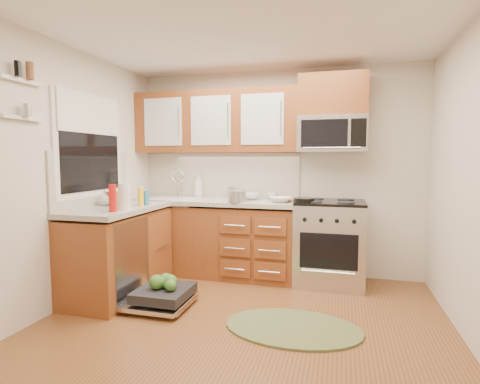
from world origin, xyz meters
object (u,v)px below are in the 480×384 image
(sink, at_px, (173,208))
(bowl_a, at_px, (280,200))
(bowl_b, at_px, (249,196))
(rug, at_px, (293,328))
(paper_towel_roll, at_px, (124,197))
(cutting_board, at_px, (287,200))
(skillet, at_px, (304,200))
(dishwasher, at_px, (160,297))
(upper_cabinets, at_px, (216,122))
(microwave, at_px, (332,134))
(range, at_px, (329,243))
(stock_pot, at_px, (237,197))
(cup, at_px, (272,196))

(sink, bearing_deg, bowl_a, -2.44)
(sink, distance_m, bowl_b, 0.98)
(rug, relative_size, paper_towel_roll, 4.51)
(cutting_board, bearing_deg, skillet, -51.41)
(sink, xyz_separation_m, dishwasher, (0.39, -1.12, -0.70))
(skillet, height_order, paper_towel_roll, paper_towel_roll)
(skillet, height_order, bowl_a, skillet)
(upper_cabinets, height_order, rug, upper_cabinets)
(microwave, xyz_separation_m, sink, (-1.93, -0.13, -0.90))
(range, relative_size, cutting_board, 3.24)
(stock_pot, bearing_deg, cup, 52.40)
(bowl_a, height_order, cup, cup)
(bowl_b, bearing_deg, stock_pot, -101.20)
(paper_towel_roll, bearing_deg, stock_pot, 44.22)
(stock_pot, bearing_deg, upper_cabinets, 136.26)
(rug, height_order, bowl_b, bowl_b)
(bowl_a, bearing_deg, cup, 117.17)
(range, xyz_separation_m, bowl_a, (-0.55, -0.07, 0.48))
(skillet, bearing_deg, sink, 174.95)
(microwave, xyz_separation_m, cup, (-0.70, 0.10, -0.73))
(bowl_b, bearing_deg, upper_cabinets, 176.65)
(dishwasher, relative_size, skillet, 3.06)
(range, height_order, skillet, skillet)
(skillet, height_order, bowl_b, bowl_b)
(bowl_a, bearing_deg, dishwasher, -132.87)
(dishwasher, distance_m, bowl_b, 1.62)
(sink, relative_size, rug, 0.54)
(rug, relative_size, skillet, 5.00)
(sink, height_order, dishwasher, sink)
(range, xyz_separation_m, rug, (-0.25, -1.27, -0.46))
(dishwasher, bearing_deg, bowl_b, 65.43)
(bowl_b, bearing_deg, bowl_a, -24.43)
(rug, distance_m, cup, 1.83)
(bowl_a, distance_m, cup, 0.32)
(upper_cabinets, bearing_deg, microwave, -1.02)
(bowl_b, bearing_deg, paper_towel_roll, -128.66)
(cup, bearing_deg, sink, -169.38)
(microwave, height_order, skillet, microwave)
(rug, xyz_separation_m, bowl_a, (-0.31, 1.20, 0.95))
(upper_cabinets, relative_size, cup, 17.83)
(upper_cabinets, distance_m, rug, 2.61)
(bowl_a, relative_size, cup, 2.17)
(range, bearing_deg, cutting_board, 166.50)
(range, height_order, stock_pot, stock_pot)
(microwave, xyz_separation_m, rug, (-0.25, -1.39, -1.69))
(microwave, distance_m, sink, 2.13)
(upper_cabinets, bearing_deg, rug, -50.67)
(rug, bearing_deg, skillet, 91.57)
(microwave, distance_m, bowl_b, 1.22)
(dishwasher, bearing_deg, upper_cabinets, 83.96)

